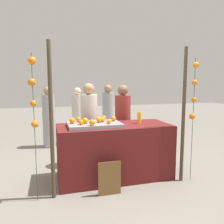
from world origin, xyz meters
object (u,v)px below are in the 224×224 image
Objects in this scene: orange_0 at (72,121)px; vendor_right at (123,126)px; orange_1 at (99,120)px; chalkboard_sign at (109,179)px; juice_bottle at (139,118)px; vendor_left at (89,128)px; stall_counter at (114,151)px.

vendor_right reaches higher than orange_0.
orange_1 is at bearing -131.78° from vendor_right.
orange_1 is 0.96m from chalkboard_sign.
juice_bottle is at bearing 2.12° from orange_1.
vendor_left reaches higher than chalkboard_sign.
stall_counter is 0.90m from orange_0.
stall_counter is at bearing -118.54° from vendor_right.
orange_0 is 0.06× the size of vendor_right.
stall_counter is 1.20× the size of vendor_right.
stall_counter is 20.69× the size of orange_1.
juice_bottle is 1.06m from vendor_left.
chalkboard_sign is 0.32× the size of vendor_left.
vendor_left is at bearing -178.77° from vendor_right.
orange_0 is 0.99× the size of orange_1.
vendor_right is (0.39, 0.71, 0.28)m from stall_counter.
stall_counter is 0.85m from vendor_right.
vendor_left reaches higher than vendor_right.
vendor_right reaches higher than juice_bottle.
vendor_left reaches higher than orange_0.
orange_1 is at bearing -177.88° from juice_bottle.
juice_bottle is at bearing -42.54° from vendor_left.
vendor_right reaches higher than stall_counter.
orange_1 is at bearing 92.55° from chalkboard_sign.
vendor_right is (0.63, 1.30, 0.49)m from chalkboard_sign.
orange_0 is 1.33m from vendor_right.
vendor_left is at bearing 137.46° from juice_bottle.
orange_1 is 0.42× the size of juice_bottle.
orange_0 is at bearing 176.54° from orange_1.
orange_0 is 0.06× the size of vendor_left.
juice_bottle is (0.45, 0.00, 0.56)m from stall_counter.
chalkboard_sign is at bearing -87.45° from orange_1.
vendor_right is (0.69, 0.01, -0.02)m from vendor_left.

